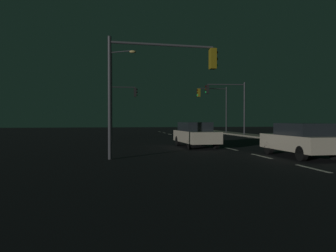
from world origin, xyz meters
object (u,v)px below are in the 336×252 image
at_px(street_lamp_corner, 115,86).
at_px(traffic_light_overhead_east, 228,98).
at_px(traffic_light_far_left, 160,73).
at_px(traffic_light_far_right, 121,100).
at_px(car, 301,139).
at_px(traffic_light_far_center, 214,100).
at_px(car_oncoming, 196,134).

bearing_deg(street_lamp_corner, traffic_light_overhead_east, 21.24).
bearing_deg(traffic_light_overhead_east, traffic_light_far_left, -118.37).
xyz_separation_m(traffic_light_overhead_east, traffic_light_far_left, (-10.28, -19.05, -0.26)).
xyz_separation_m(traffic_light_overhead_east, traffic_light_far_right, (-11.23, 1.50, -0.34)).
relative_size(traffic_light_overhead_east, traffic_light_far_left, 1.05).
bearing_deg(traffic_light_far_right, car, -70.86).
relative_size(traffic_light_far_center, traffic_light_far_right, 1.02).
bearing_deg(car_oncoming, car, -62.34).
bearing_deg(car_oncoming, traffic_light_far_center, 68.50).
bearing_deg(traffic_light_overhead_east, street_lamp_corner, -158.76).
xyz_separation_m(traffic_light_far_center, street_lamp_corner, (-11.78, -8.71, 0.63)).
bearing_deg(car, traffic_light_far_center, 81.43).
xyz_separation_m(car_oncoming, traffic_light_far_left, (-3.15, -5.53, 3.01)).
bearing_deg(traffic_light_far_right, traffic_light_far_center, 13.03).
distance_m(traffic_light_overhead_east, traffic_light_far_right, 11.33).
xyz_separation_m(car, car_oncoming, (-3.32, 6.33, 0.00)).
distance_m(car, traffic_light_far_right, 22.80).
height_order(traffic_light_overhead_east, traffic_light_far_right, traffic_light_overhead_east).
distance_m(traffic_light_overhead_east, traffic_light_far_left, 21.65).
bearing_deg(traffic_light_far_center, street_lamp_corner, -143.51).
distance_m(car_oncoming, traffic_light_far_right, 15.85).
relative_size(traffic_light_far_right, street_lamp_corner, 0.70).
xyz_separation_m(car_oncoming, traffic_light_overhead_east, (7.13, 13.52, 3.28)).
bearing_deg(traffic_light_far_left, car_oncoming, 60.29).
xyz_separation_m(traffic_light_far_left, street_lamp_corner, (-1.70, 14.39, 0.82)).
distance_m(car, traffic_light_far_center, 24.39).
height_order(car_oncoming, traffic_light_far_right, traffic_light_far_right).
distance_m(car_oncoming, street_lamp_corner, 10.81).
bearing_deg(traffic_light_far_left, car, -7.10).
distance_m(traffic_light_far_center, traffic_light_far_right, 11.31).
height_order(traffic_light_far_left, traffic_light_far_right, traffic_light_far_right).
relative_size(traffic_light_overhead_east, street_lamp_corner, 0.72).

